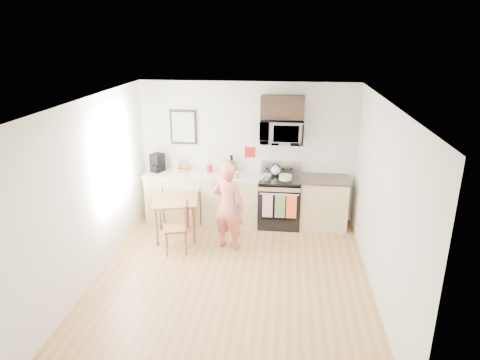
# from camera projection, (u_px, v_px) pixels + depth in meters

# --- Properties ---
(floor) EXTENTS (4.60, 4.60, 0.00)m
(floor) POSITION_uv_depth(u_px,v_px,m) (232.00, 279.00, 6.27)
(floor) COLOR olive
(floor) RESTS_ON ground
(back_wall) EXTENTS (4.00, 0.04, 2.60)m
(back_wall) POSITION_uv_depth(u_px,v_px,m) (247.00, 152.00, 8.00)
(back_wall) COLOR white
(back_wall) RESTS_ON floor
(front_wall) EXTENTS (4.00, 0.04, 2.60)m
(front_wall) POSITION_uv_depth(u_px,v_px,m) (196.00, 294.00, 3.69)
(front_wall) COLOR white
(front_wall) RESTS_ON floor
(left_wall) EXTENTS (0.04, 4.60, 2.60)m
(left_wall) POSITION_uv_depth(u_px,v_px,m) (92.00, 191.00, 6.05)
(left_wall) COLOR white
(left_wall) RESTS_ON floor
(right_wall) EXTENTS (0.04, 4.60, 2.60)m
(right_wall) POSITION_uv_depth(u_px,v_px,m) (382.00, 203.00, 5.63)
(right_wall) COLOR white
(right_wall) RESTS_ON floor
(ceiling) EXTENTS (4.00, 4.60, 0.04)m
(ceiling) POSITION_uv_depth(u_px,v_px,m) (231.00, 101.00, 5.41)
(ceiling) COLOR white
(ceiling) RESTS_ON back_wall
(window) EXTENTS (0.06, 1.40, 1.50)m
(window) POSITION_uv_depth(u_px,v_px,m) (114.00, 158.00, 6.72)
(window) COLOR white
(window) RESTS_ON left_wall
(cabinet_left) EXTENTS (2.10, 0.60, 0.90)m
(cabinet_left) POSITION_uv_depth(u_px,v_px,m) (204.00, 198.00, 8.08)
(cabinet_left) COLOR tan
(cabinet_left) RESTS_ON floor
(countertop_left) EXTENTS (2.14, 0.64, 0.04)m
(countertop_left) POSITION_uv_depth(u_px,v_px,m) (203.00, 175.00, 7.93)
(countertop_left) COLOR beige
(countertop_left) RESTS_ON cabinet_left
(cabinet_right) EXTENTS (0.84, 0.60, 0.90)m
(cabinet_right) POSITION_uv_depth(u_px,v_px,m) (323.00, 203.00, 7.85)
(cabinet_right) COLOR tan
(cabinet_right) RESTS_ON floor
(countertop_right) EXTENTS (0.88, 0.64, 0.04)m
(countertop_right) POSITION_uv_depth(u_px,v_px,m) (325.00, 179.00, 7.69)
(countertop_right) COLOR black
(countertop_right) RESTS_ON cabinet_right
(range) EXTENTS (0.76, 0.70, 1.16)m
(range) POSITION_uv_depth(u_px,v_px,m) (279.00, 203.00, 7.91)
(range) COLOR black
(range) RESTS_ON floor
(microwave) EXTENTS (0.76, 0.51, 0.42)m
(microwave) POSITION_uv_depth(u_px,v_px,m) (282.00, 131.00, 7.57)
(microwave) COLOR #B8B7BD
(microwave) RESTS_ON back_wall
(upper_cabinet) EXTENTS (0.76, 0.35, 0.40)m
(upper_cabinet) POSITION_uv_depth(u_px,v_px,m) (282.00, 107.00, 7.48)
(upper_cabinet) COLOR black
(upper_cabinet) RESTS_ON back_wall
(wall_art) EXTENTS (0.50, 0.04, 0.65)m
(wall_art) POSITION_uv_depth(u_px,v_px,m) (183.00, 127.00, 7.96)
(wall_art) COLOR black
(wall_art) RESTS_ON back_wall
(wall_trivet) EXTENTS (0.20, 0.02, 0.20)m
(wall_trivet) POSITION_uv_depth(u_px,v_px,m) (250.00, 152.00, 7.98)
(wall_trivet) COLOR #A50E1A
(wall_trivet) RESTS_ON back_wall
(person) EXTENTS (0.62, 0.50, 1.48)m
(person) POSITION_uv_depth(u_px,v_px,m) (228.00, 206.00, 6.97)
(person) COLOR #CF4039
(person) RESTS_ON floor
(dining_table) EXTENTS (0.77, 0.77, 0.71)m
(dining_table) POSITION_uv_depth(u_px,v_px,m) (175.00, 204.00, 7.38)
(dining_table) COLOR brown
(dining_table) RESTS_ON floor
(chair) EXTENTS (0.48, 0.45, 0.86)m
(chair) POSITION_uv_depth(u_px,v_px,m) (183.00, 220.00, 6.91)
(chair) COLOR brown
(chair) RESTS_ON floor
(knife_block) EXTENTS (0.15, 0.17, 0.22)m
(knife_block) POSITION_uv_depth(u_px,v_px,m) (231.00, 166.00, 8.01)
(knife_block) COLOR brown
(knife_block) RESTS_ON countertop_left
(utensil_crock) EXTENTS (0.11, 0.11, 0.32)m
(utensil_crock) POSITION_uv_depth(u_px,v_px,m) (210.00, 165.00, 7.99)
(utensil_crock) COLOR #A50E1A
(utensil_crock) RESTS_ON countertop_left
(fruit_bowl) EXTENTS (0.27, 0.27, 0.11)m
(fruit_bowl) POSITION_uv_depth(u_px,v_px,m) (182.00, 168.00, 8.09)
(fruit_bowl) COLOR silver
(fruit_bowl) RESTS_ON countertop_left
(milk_carton) EXTENTS (0.13, 0.13, 0.25)m
(milk_carton) POSITION_uv_depth(u_px,v_px,m) (175.00, 165.00, 8.01)
(milk_carton) COLOR tan
(milk_carton) RESTS_ON countertop_left
(coffee_maker) EXTENTS (0.26, 0.31, 0.34)m
(coffee_maker) POSITION_uv_depth(u_px,v_px,m) (157.00, 163.00, 8.01)
(coffee_maker) COLOR black
(coffee_maker) RESTS_ON countertop_left
(bread_bag) EXTENTS (0.33, 0.26, 0.11)m
(bread_bag) POSITION_uv_depth(u_px,v_px,m) (231.00, 174.00, 7.74)
(bread_bag) COLOR #DDB674
(bread_bag) RESTS_ON countertop_left
(cake) EXTENTS (0.28, 0.28, 0.09)m
(cake) POSITION_uv_depth(u_px,v_px,m) (285.00, 178.00, 7.62)
(cake) COLOR black
(cake) RESTS_ON range
(kettle) EXTENTS (0.18, 0.18, 0.22)m
(kettle) POSITION_uv_depth(u_px,v_px,m) (276.00, 170.00, 7.87)
(kettle) COLOR silver
(kettle) RESTS_ON range
(pot) EXTENTS (0.21, 0.35, 0.10)m
(pot) POSITION_uv_depth(u_px,v_px,m) (266.00, 177.00, 7.61)
(pot) COLOR #B8B7BD
(pot) RESTS_ON range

